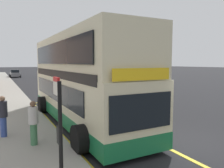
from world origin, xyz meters
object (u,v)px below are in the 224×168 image
Objects in this scene: pedestrian_waiting_near_sign at (3,115)px; pedestrian_further_back at (33,121)px; bus_stop_sign at (59,125)px; parked_car_grey_far at (15,74)px; parked_car_navy_behind at (46,73)px; double_decker_bus at (80,82)px.

pedestrian_waiting_near_sign reaches higher than pedestrian_further_back.
pedestrian_waiting_near_sign is 1.74m from pedestrian_further_back.
bus_stop_sign reaches higher than pedestrian_further_back.
pedestrian_further_back is (-0.10, 3.29, -0.69)m from bus_stop_sign.
pedestrian_further_back is (0.93, -1.48, -0.03)m from pedestrian_waiting_near_sign.
pedestrian_further_back is at bearing 86.19° from parked_car_grey_far.
parked_car_navy_behind is at bearing 78.41° from pedestrian_further_back.
parked_car_grey_far is (2.16, 45.52, -0.88)m from bus_stop_sign.
bus_stop_sign is 4.92m from pedestrian_waiting_near_sign.
parked_car_navy_behind is 1.00× the size of parked_car_grey_far.
pedestrian_further_back reaches higher than parked_car_grey_far.
parked_car_grey_far is at bearing 90.64° from double_decker_bus.
pedestrian_further_back is at bearing -57.80° from pedestrian_waiting_near_sign.
pedestrian_further_back is (-2.26, -42.23, 0.19)m from parked_car_grey_far.
double_decker_bus reaches higher than pedestrian_further_back.
bus_stop_sign is 0.62× the size of parked_car_navy_behind.
double_decker_bus is 6.52m from bus_stop_sign.
double_decker_bus is 37.14m from parked_car_navy_behind.
bus_stop_sign is 43.45m from parked_car_navy_behind.
bus_stop_sign reaches higher than pedestrian_waiting_near_sign.
bus_stop_sign is (-2.60, -5.97, -0.38)m from double_decker_bus.
bus_stop_sign is at bearing 86.54° from parked_car_grey_far.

